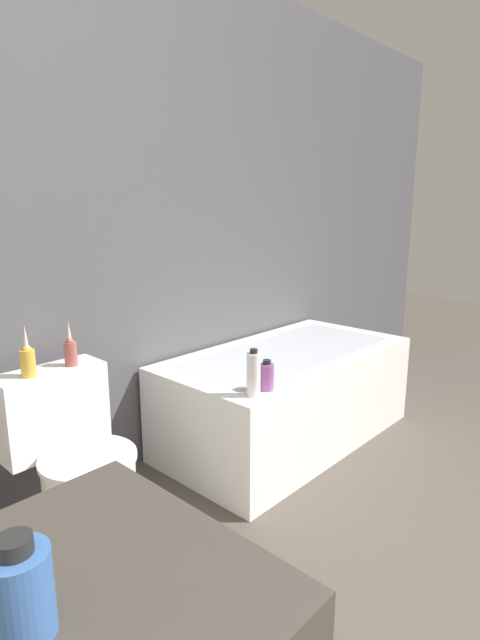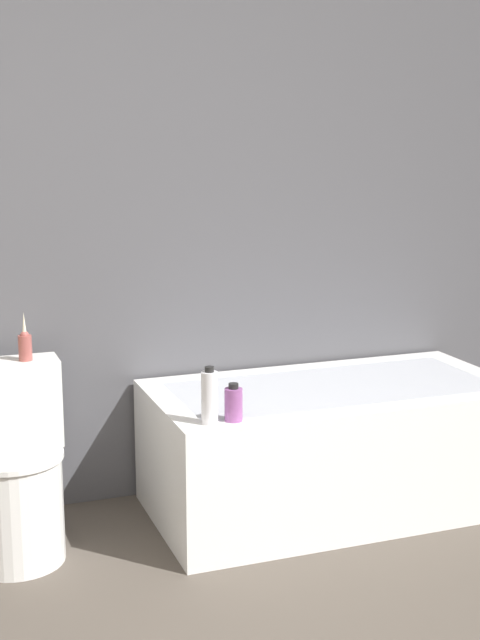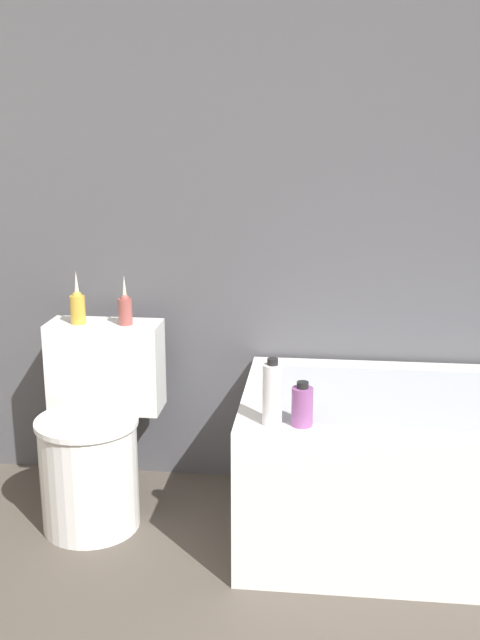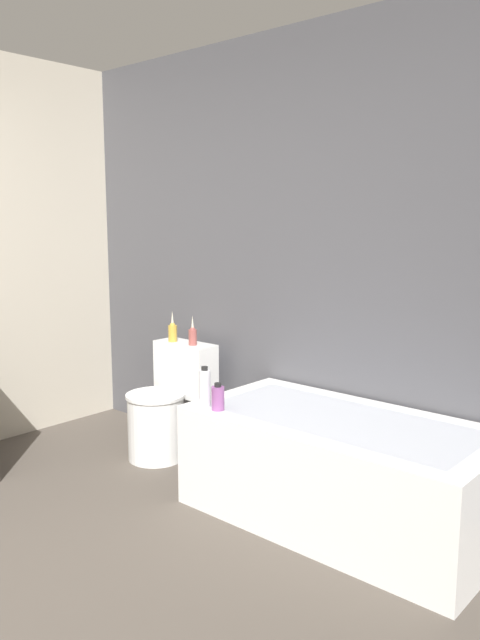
# 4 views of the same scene
# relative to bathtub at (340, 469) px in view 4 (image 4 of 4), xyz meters

# --- Properties ---
(wall_back_tiled) EXTENTS (6.40, 0.06, 2.60)m
(wall_back_tiled) POSITION_rel_bathtub_xyz_m (-0.76, 0.44, 1.03)
(wall_back_tiled) COLOR #4C4C51
(wall_back_tiled) RESTS_ON ground_plane
(bathtub) EXTENTS (1.54, 0.78, 0.54)m
(bathtub) POSITION_rel_bathtub_xyz_m (0.00, 0.00, 0.00)
(bathtub) COLOR white
(bathtub) RESTS_ON ground
(toilet) EXTENTS (0.44, 0.54, 0.72)m
(toilet) POSITION_rel_bathtub_xyz_m (-1.34, 0.04, 0.05)
(toilet) COLOR white
(toilet) RESTS_ON ground
(vase_gold) EXTENTS (0.06, 0.06, 0.21)m
(vase_gold) POSITION_rel_bathtub_xyz_m (-1.43, 0.19, 0.51)
(vase_gold) COLOR gold
(vase_gold) RESTS_ON toilet
(vase_silver) EXTENTS (0.05, 0.05, 0.19)m
(vase_silver) POSITION_rel_bathtub_xyz_m (-1.25, 0.19, 0.51)
(vase_silver) COLOR #994C47
(vase_silver) RESTS_ON toilet
(shampoo_bottle_tall) EXTENTS (0.06, 0.06, 0.22)m
(shampoo_bottle_tall) POSITION_rel_bathtub_xyz_m (-0.65, -0.30, 0.37)
(shampoo_bottle_tall) COLOR silver
(shampoo_bottle_tall) RESTS_ON bathtub
(shampoo_bottle_short) EXTENTS (0.07, 0.07, 0.14)m
(shampoo_bottle_short) POSITION_rel_bathtub_xyz_m (-0.56, -0.30, 0.33)
(shampoo_bottle_short) COLOR #8C4C8C
(shampoo_bottle_short) RESTS_ON bathtub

